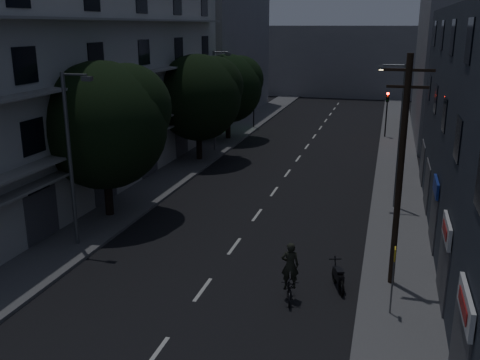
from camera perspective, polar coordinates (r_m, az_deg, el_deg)
The scene contains 20 objects.
ground at distance 38.48m, azimuth 5.22°, elevation 0.92°, with size 160.00×160.00×0.00m, color black.
sidewalk_left at distance 40.42m, azimuth -5.28°, elevation 1.78°, with size 3.00×90.00×0.15m, color #565659.
sidewalk_right at distance 37.90m, azimuth 16.44°, elevation 0.19°, with size 3.00×90.00×0.15m, color #565659.
lane_markings at distance 44.45m, azimuth 6.71°, elevation 2.97°, with size 0.15×60.50×0.01m.
building_left at distance 35.02m, azimuth -16.74°, elevation 10.45°, with size 7.00×36.00×14.00m.
building_far_left at distance 62.40m, azimuth -1.76°, elevation 14.28°, with size 6.00×20.00×16.00m, color slate.
building_far_right at distance 53.93m, azimuth 21.80°, elevation 11.26°, with size 6.00×20.00×13.00m, color slate.
building_far_end at distance 81.96m, azimuth 11.25°, elevation 12.35°, with size 24.00×8.00×10.00m, color slate.
tree_near at distance 28.88m, azimuth -14.20°, elevation 6.17°, with size 6.69×6.69×8.25m.
tree_mid at distance 40.58m, azimuth -4.37°, elevation 9.10°, with size 6.45×6.45×7.94m.
tree_far at distance 48.45m, azimuth -1.21°, elevation 10.00°, with size 6.08×6.08×7.52m.
traffic_signal_far_right at distance 50.98m, azimuth 15.42°, elevation 7.74°, with size 0.28×0.37×4.10m.
traffic_signal_far_left at distance 53.99m, azimuth 1.48°, elevation 8.76°, with size 0.28×0.37×4.10m.
street_lamp_left_near at distance 25.30m, azimuth -17.53°, elevation 2.88°, with size 1.51×0.25×8.00m.
street_lamp_right at distance 30.60m, azimuth 16.56°, elevation 5.17°, with size 1.51×0.25×8.00m.
street_lamp_left_far at distance 43.74m, azimuth -2.63°, elevation 8.97°, with size 1.51×0.25×8.00m.
utility_pole at distance 21.10m, azimuth 16.75°, elevation 1.13°, with size 1.80×0.24×9.00m.
bus_stop_sign at distance 19.73m, azimuth 16.07°, elevation -9.08°, with size 0.06×0.35×2.52m.
motorcycle at distance 21.91m, azimuth 10.43°, elevation -10.22°, with size 0.79×1.73×1.15m.
cyclist at distance 20.73m, azimuth 5.32°, elevation -10.60°, with size 1.00×1.92×2.32m.
Camera 1 is at (6.58, -11.54, 10.11)m, focal length 40.00 mm.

